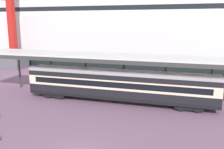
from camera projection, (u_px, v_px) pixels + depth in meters
The scene contains 3 objects.
cruise_ship at pixel (139, 16), 60.31m from camera, with size 137.10×22.56×35.58m.
platform_canopy at pixel (119, 58), 31.09m from camera, with size 39.01×5.18×6.03m.
train_carriage at pixel (118, 85), 31.36m from camera, with size 24.15×2.81×4.11m.
Camera 1 is at (7.51, -15.56, 10.05)m, focal length 39.79 mm.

